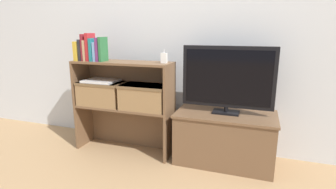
# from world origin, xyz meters

# --- Properties ---
(ground_plane) EXTENTS (16.00, 16.00, 0.00)m
(ground_plane) POSITION_xyz_m (0.00, 0.00, 0.00)
(ground_plane) COLOR #A37F56
(wall_back) EXTENTS (10.00, 0.05, 2.40)m
(wall_back) POSITION_xyz_m (0.00, 0.48, 1.20)
(wall_back) COLOR silver
(wall_back) RESTS_ON ground_plane
(tv_stand) EXTENTS (0.83, 0.46, 0.44)m
(tv_stand) POSITION_xyz_m (0.49, 0.22, 0.22)
(tv_stand) COLOR brown
(tv_stand) RESTS_ON ground_plane
(tv) EXTENTS (0.75, 0.14, 0.56)m
(tv) POSITION_xyz_m (0.49, 0.22, 0.74)
(tv) COLOR black
(tv) RESTS_ON tv_stand
(bookshelf_lower_tier) EXTENTS (0.92, 0.29, 0.44)m
(bookshelf_lower_tier) POSITION_xyz_m (-0.44, 0.20, 0.28)
(bookshelf_lower_tier) COLOR brown
(bookshelf_lower_tier) RESTS_ON ground_plane
(bookshelf_upper_tier) EXTENTS (0.92, 0.29, 0.42)m
(bookshelf_upper_tier) POSITION_xyz_m (-0.44, 0.20, 0.71)
(bookshelf_upper_tier) COLOR brown
(bookshelf_upper_tier) RESTS_ON bookshelf_lower_tier
(book_mustard) EXTENTS (0.03, 0.16, 0.17)m
(book_mustard) POSITION_xyz_m (-0.85, 0.10, 0.94)
(book_mustard) COLOR gold
(book_mustard) RESTS_ON bookshelf_upper_tier
(book_charcoal) EXTENTS (0.03, 0.12, 0.19)m
(book_charcoal) POSITION_xyz_m (-0.82, 0.10, 0.95)
(book_charcoal) COLOR #232328
(book_charcoal) RESTS_ON bookshelf_upper_tier
(book_maroon) EXTENTS (0.02, 0.13, 0.24)m
(book_maroon) POSITION_xyz_m (-0.79, 0.10, 0.97)
(book_maroon) COLOR maroon
(book_maroon) RESTS_ON bookshelf_upper_tier
(book_tan) EXTENTS (0.02, 0.14, 0.18)m
(book_tan) POSITION_xyz_m (-0.77, 0.10, 0.95)
(book_tan) COLOR tan
(book_tan) RESTS_ON bookshelf_upper_tier
(book_crimson) EXTENTS (0.03, 0.12, 0.25)m
(book_crimson) POSITION_xyz_m (-0.73, 0.10, 0.98)
(book_crimson) COLOR #B22328
(book_crimson) RESTS_ON bookshelf_upper_tier
(book_teal) EXTENTS (0.03, 0.14, 0.20)m
(book_teal) POSITION_xyz_m (-0.70, 0.10, 0.96)
(book_teal) COLOR #1E7075
(book_teal) RESTS_ON bookshelf_upper_tier
(book_skyblue) EXTENTS (0.03, 0.12, 0.17)m
(book_skyblue) POSITION_xyz_m (-0.66, 0.10, 0.94)
(book_skyblue) COLOR #709ECC
(book_skyblue) RESTS_ON bookshelf_upper_tier
(book_plum) EXTENTS (0.03, 0.13, 0.21)m
(book_plum) POSITION_xyz_m (-0.63, 0.10, 0.96)
(book_plum) COLOR #6B2D66
(book_plum) RESTS_ON bookshelf_upper_tier
(book_forest) EXTENTS (0.02, 0.12, 0.22)m
(book_forest) POSITION_xyz_m (-0.60, 0.10, 0.96)
(book_forest) COLOR #286638
(book_forest) RESTS_ON bookshelf_upper_tier
(baby_monitor) EXTENTS (0.05, 0.04, 0.12)m
(baby_monitor) POSITION_xyz_m (-0.04, 0.14, 0.90)
(baby_monitor) COLOR white
(baby_monitor) RESTS_ON bookshelf_upper_tier
(storage_basket_left) EXTENTS (0.42, 0.26, 0.22)m
(storage_basket_left) POSITION_xyz_m (-0.66, 0.13, 0.56)
(storage_basket_left) COLOR #937047
(storage_basket_left) RESTS_ON bookshelf_lower_tier
(storage_basket_right) EXTENTS (0.42, 0.26, 0.22)m
(storage_basket_right) POSITION_xyz_m (-0.22, 0.13, 0.56)
(storage_basket_right) COLOR #937047
(storage_basket_right) RESTS_ON bookshelf_lower_tier
(laptop) EXTENTS (0.30, 0.24, 0.02)m
(laptop) POSITION_xyz_m (-0.66, 0.13, 0.67)
(laptop) COLOR white
(laptop) RESTS_ON storage_basket_left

